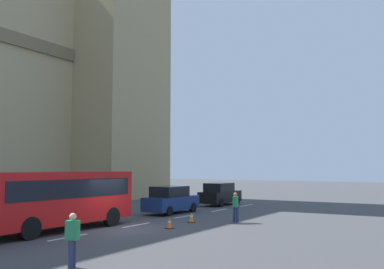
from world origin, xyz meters
name	(u,v)px	position (x,y,z in m)	size (l,w,h in m)	color
ground_plane	(117,229)	(0.00, 0.00, 0.00)	(160.00, 160.00, 0.00)	#424244
lane_centre_marking	(106,231)	(-0.81, 0.00, 0.00)	(34.40, 0.16, 0.01)	silver
sedan_lead	(171,200)	(7.12, 1.77, 0.91)	(4.40, 1.86, 1.85)	navy
sedan_trailing	(220,194)	(14.32, 1.94, 0.91)	(4.40, 1.86, 1.85)	black
traffic_cone_west	(170,223)	(1.51, -2.22, 0.28)	(0.36, 0.36, 0.58)	black
traffic_cone_middle	(191,217)	(4.11, -1.85, 0.28)	(0.36, 0.36, 0.58)	black
pedestrian_near_cones	(72,238)	(-6.76, -4.54, 0.91)	(0.39, 0.46, 1.69)	#262D4C
pedestrian_by_kerb	(236,206)	(5.50, -3.98, 0.91)	(0.44, 0.36, 1.69)	#262D4C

